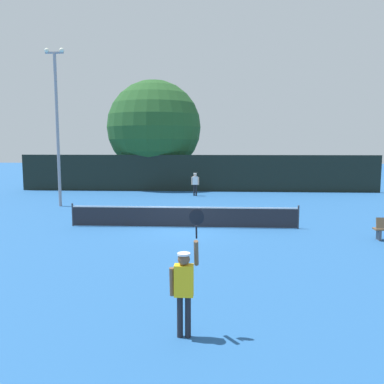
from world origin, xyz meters
name	(u,v)px	position (x,y,z in m)	size (l,w,h in m)	color
ground_plane	(184,227)	(0.00, 0.00, 0.00)	(120.00, 120.00, 0.00)	#235693
tennis_net	(184,216)	(0.00, 0.00, 0.51)	(10.54, 0.08, 1.07)	#232328
perimeter_fence	(197,173)	(0.00, 14.02, 1.47)	(28.94, 0.12, 2.94)	black
player_serving	(184,281)	(0.85, -10.52, 1.15)	(0.67, 0.40, 2.59)	yellow
player_receiving	(195,182)	(-0.03, 11.16, 1.03)	(0.57, 0.25, 1.68)	white
tennis_ball	(229,221)	(2.17, 1.47, 0.03)	(0.07, 0.07, 0.07)	#CCE033
light_pole	(57,119)	(-8.12, 5.80, 5.31)	(1.18, 0.28, 9.46)	gray
large_tree	(154,127)	(-3.95, 17.15, 5.25)	(8.18, 8.18, 9.34)	brown
parked_car_near	(298,175)	(9.61, 21.93, 0.78)	(2.18, 4.32, 1.69)	red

